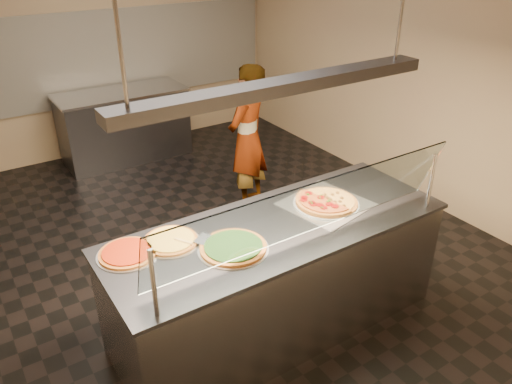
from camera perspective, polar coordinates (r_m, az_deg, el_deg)
ground at (r=5.10m, az=-4.93°, el=-5.93°), size 5.00×6.00×0.02m
wall_back at (r=7.18m, az=-17.60°, el=16.08°), size 5.00×0.02×3.00m
wall_right at (r=5.98m, az=16.65°, el=14.04°), size 0.02×6.00×3.00m
tile_band at (r=7.19m, az=-17.29°, el=14.49°), size 4.90×0.02×1.20m
serving_counter at (r=3.87m, az=2.47°, el=-9.67°), size 2.56×0.94×0.93m
sneeze_guard at (r=3.22m, az=6.29°, el=-2.01°), size 2.32×0.18×0.54m
perforated_tray at (r=3.90m, az=7.95°, el=-1.28°), size 0.68×0.68×0.01m
half_pizza_pepperoni at (r=3.82m, az=6.67°, el=-1.39°), size 0.33×0.51×0.05m
half_pizza_sausage at (r=3.96m, az=9.23°, el=-0.59°), size 0.33×0.51×0.04m
pizza_spinach at (r=3.34m, az=-2.65°, el=-6.29°), size 0.48×0.48×0.03m
pizza_cheese at (r=3.46m, az=-9.75°, el=-5.45°), size 0.40×0.40×0.03m
pizza_tomato at (r=3.39m, az=-14.51°, el=-6.76°), size 0.40×0.40×0.03m
pizza_spatula at (r=3.41m, az=-7.34°, el=-5.46°), size 0.26×0.20×0.02m
prep_table at (r=7.04m, az=-14.79°, el=7.42°), size 1.68×0.74×0.93m
worker at (r=5.42m, az=-0.97°, el=6.12°), size 0.70×0.62×1.62m
heat_lamp_housing at (r=3.19m, az=3.02°, el=11.99°), size 2.30×0.18×0.08m
lamp_rod_left at (r=2.62m, az=-15.82°, el=19.77°), size 0.02×0.02×1.01m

